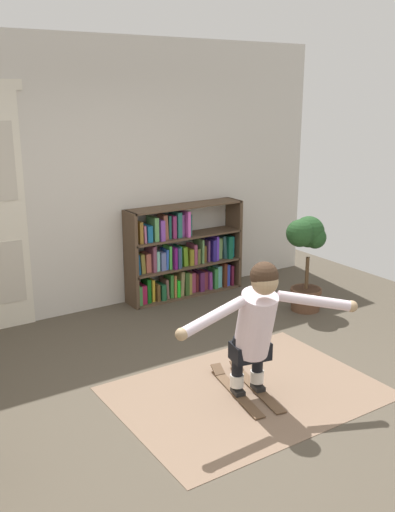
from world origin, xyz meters
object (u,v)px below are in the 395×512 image
(potted_plant, at_px, (307,251))
(person_skier, at_px, (257,321))
(bookshelf, at_px, (182,257))
(skis_pair, at_px, (245,388))

(potted_plant, height_order, person_skier, person_skier)
(bookshelf, distance_m, skis_pair, 2.39)
(bookshelf, bearing_deg, potted_plant, -50.54)
(potted_plant, bearing_deg, person_skier, -143.47)
(bookshelf, distance_m, person_skier, 2.51)
(skis_pair, distance_m, person_skier, 0.66)
(potted_plant, bearing_deg, skis_pair, -146.59)
(potted_plant, xyz_separation_m, person_skier, (-1.71, -1.26, 0.00))
(person_skier, bearing_deg, potted_plant, 36.53)
(person_skier, bearing_deg, bookshelf, 71.53)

